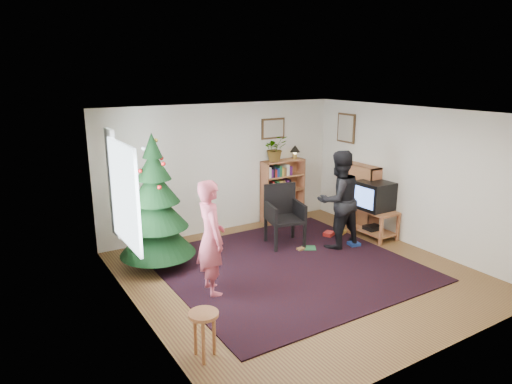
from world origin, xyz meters
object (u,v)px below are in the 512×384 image
bookshelf_right (358,195)px  armchair (281,212)px  bookshelf_back (283,190)px  crt_tv (375,195)px  picture_right (346,128)px  tv_stand (373,220)px  person_standing (211,238)px  picture_back (273,129)px  table_lamp (295,150)px  person_by_chair (338,200)px  stool (204,323)px  potted_plant (275,148)px  christmas_tree (156,213)px

bookshelf_right → armchair: size_ratio=1.18×
bookshelf_back → crt_tv: size_ratio=2.15×
picture_right → tv_stand: (-0.26, -1.14, -1.62)m
armchair → person_standing: size_ratio=0.66×
picture_back → table_lamp: size_ratio=1.91×
bookshelf_back → armchair: bookshelf_back is taller
crt_tv → person_standing: bearing=-173.0°
bookshelf_back → person_standing: person_standing is taller
person_by_chair → armchair: bearing=-37.6°
picture_right → crt_tv: picture_right is taller
stool → potted_plant: size_ratio=1.06×
picture_right → crt_tv: size_ratio=0.99×
armchair → person_standing: (-1.94, -1.07, 0.23)m
person_standing → potted_plant: 3.44m
picture_right → bookshelf_back: picture_right is taller
bookshelf_right → potted_plant: 1.91m
christmas_tree → person_by_chair: size_ratio=1.24×
bookshelf_right → christmas_tree: bearing=86.7°
picture_right → armchair: bearing=-165.0°
picture_right → christmas_tree: 4.39m
christmas_tree → potted_plant: size_ratio=4.18×
stool → person_by_chair: bearing=26.9°
picture_right → table_lamp: bearing=145.5°
bookshelf_back → stool: size_ratio=2.34×
person_standing → potted_plant: (2.55, 2.18, 0.73)m
bookshelf_right → stool: bookshelf_right is taller
person_standing → table_lamp: bearing=-47.3°
armchair → table_lamp: table_lamp is taller
picture_right → bookshelf_back: size_ratio=0.46×
christmas_tree → table_lamp: bearing=15.3°
armchair → stool: (-2.70, -2.43, -0.17)m
picture_back → picture_right: picture_right is taller
christmas_tree → stool: (-0.42, -2.61, -0.48)m
picture_back → table_lamp: 0.67m
table_lamp → person_standing: bearing=-144.4°
person_standing → table_lamp: person_standing is taller
person_standing → person_by_chair: person_by_chair is taller
picture_back → potted_plant: size_ratio=1.05×
potted_plant → table_lamp: 0.50m
bookshelf_back → picture_right: bearing=-27.0°
picture_right → table_lamp: size_ratio=2.08×
tv_stand → crt_tv: bearing=180.0°
picture_back → tv_stand: picture_back is taller
bookshelf_right → stool: 5.13m
tv_stand → potted_plant: size_ratio=1.72×
picture_back → bookshelf_right: bearing=-47.6°
christmas_tree → person_by_chair: christmas_tree is taller
picture_right → person_standing: 4.37m
christmas_tree → person_by_chair: (3.05, -0.85, -0.03)m
armchair → person_standing: 2.22m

